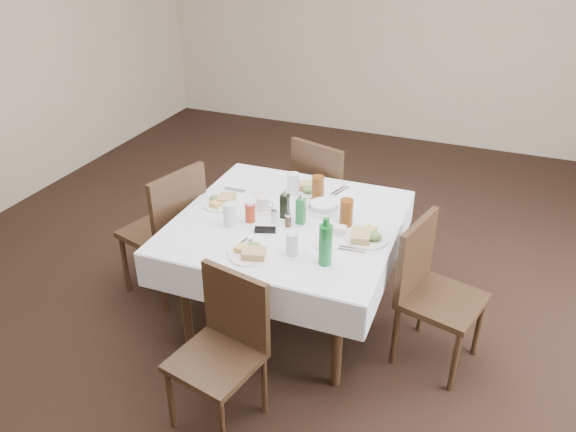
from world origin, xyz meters
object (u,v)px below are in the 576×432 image
(water_w, at_px, (230,215))
(bread_basket, at_px, (323,208))
(water_n, at_px, (293,184))
(coffee_mug, at_px, (263,204))
(chair_north, at_px, (325,190))
(water_e, at_px, (347,211))
(ketchup_bottle, at_px, (250,212))
(dining_table, at_px, (288,230))
(green_bottle, at_px, (325,244))
(chair_west, at_px, (170,225))
(water_s, at_px, (292,244))
(chair_south, at_px, (225,340))
(oil_cruet_dark, at_px, (285,205))
(chair_east, at_px, (430,284))
(oil_cruet_green, at_px, (301,210))

(water_w, xyz_separation_m, bread_basket, (0.47, 0.38, -0.04))
(water_n, bearing_deg, coffee_mug, -106.76)
(bread_basket, bearing_deg, chair_north, 107.38)
(water_e, bearing_deg, water_n, 154.02)
(ketchup_bottle, height_order, coffee_mug, ketchup_bottle)
(dining_table, xyz_separation_m, green_bottle, (0.37, -0.38, 0.20))
(chair_west, xyz_separation_m, water_s, (1.02, -0.31, 0.27))
(chair_south, height_order, green_bottle, green_bottle)
(green_bottle, bearing_deg, oil_cruet_dark, 135.10)
(chair_west, relative_size, water_e, 7.69)
(chair_east, relative_size, water_s, 6.87)
(oil_cruet_green, distance_m, coffee_mug, 0.29)
(oil_cruet_green, bearing_deg, coffee_mug, 168.65)
(chair_east, height_order, bread_basket, chair_east)
(bread_basket, xyz_separation_m, coffee_mug, (-0.36, -0.13, 0.02))
(chair_north, bearing_deg, water_s, -79.95)
(oil_cruet_green, bearing_deg, dining_table, 171.38)
(dining_table, distance_m, ketchup_bottle, 0.27)
(water_w, height_order, coffee_mug, water_w)
(green_bottle, bearing_deg, chair_west, 164.92)
(chair_north, relative_size, coffee_mug, 6.41)
(green_bottle, bearing_deg, chair_north, 108.46)
(chair_south, relative_size, green_bottle, 3.09)
(chair_south, relative_size, water_n, 5.86)
(bread_basket, relative_size, coffee_mug, 1.26)
(oil_cruet_dark, bearing_deg, coffee_mug, 171.08)
(dining_table, height_order, water_e, water_e)
(chair_north, xyz_separation_m, coffee_mug, (-0.14, -0.84, 0.26))
(green_bottle, bearing_deg, oil_cruet_green, 127.34)
(oil_cruet_dark, bearing_deg, chair_south, -88.00)
(oil_cruet_green, distance_m, green_bottle, 0.46)
(chair_south, distance_m, chair_west, 1.19)
(ketchup_bottle, bearing_deg, dining_table, 28.27)
(water_n, height_order, green_bottle, green_bottle)
(chair_east, distance_m, oil_cruet_green, 0.88)
(water_s, bearing_deg, chair_west, 163.33)
(oil_cruet_green, height_order, ketchup_bottle, oil_cruet_green)
(water_n, bearing_deg, green_bottle, -56.95)
(chair_south, height_order, bread_basket, chair_south)
(water_n, bearing_deg, ketchup_bottle, -103.09)
(chair_east, relative_size, chair_west, 0.93)
(water_s, distance_m, bread_basket, 0.54)
(chair_north, relative_size, water_s, 7.19)
(water_s, bearing_deg, bread_basket, 89.89)
(bread_basket, bearing_deg, water_w, -141.38)
(water_e, xyz_separation_m, coffee_mug, (-0.54, -0.08, -0.02))
(chair_south, height_order, water_n, water_n)
(dining_table, relative_size, oil_cruet_green, 6.42)
(green_bottle, bearing_deg, water_w, 165.02)
(bread_basket, bearing_deg, oil_cruet_green, -112.75)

